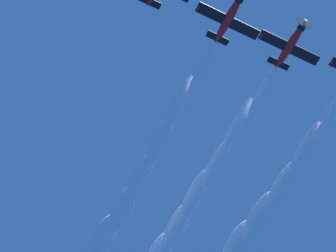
# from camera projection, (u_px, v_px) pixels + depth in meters

# --- Properties ---
(airplane_left_wingman) EXTENTS (7.28, 7.87, 3.00)m
(airplane_left_wingman) POSITION_uv_depth(u_px,v_px,m) (291.00, 44.00, 92.75)
(airplane_left_wingman) COLOR red
(airplane_right_wingman) EXTENTS (7.27, 7.87, 2.83)m
(airplane_right_wingman) POSITION_uv_depth(u_px,v_px,m) (229.00, 17.00, 89.52)
(airplane_right_wingman) COLOR red
(smoke_trail_lead) EXTENTS (37.07, 21.64, 6.22)m
(smoke_trail_lead) POSITION_uv_depth(u_px,v_px,m) (247.00, 232.00, 109.07)
(smoke_trail_lead) COLOR white
(smoke_trail_left_wingman) EXTENTS (37.33, 21.44, 6.48)m
(smoke_trail_left_wingman) POSITION_uv_depth(u_px,v_px,m) (186.00, 211.00, 108.35)
(smoke_trail_left_wingman) COLOR white
(smoke_trail_right_wingman) EXTENTS (37.33, 21.14, 6.54)m
(smoke_trail_right_wingman) POSITION_uv_depth(u_px,v_px,m) (130.00, 193.00, 105.19)
(smoke_trail_right_wingman) COLOR white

